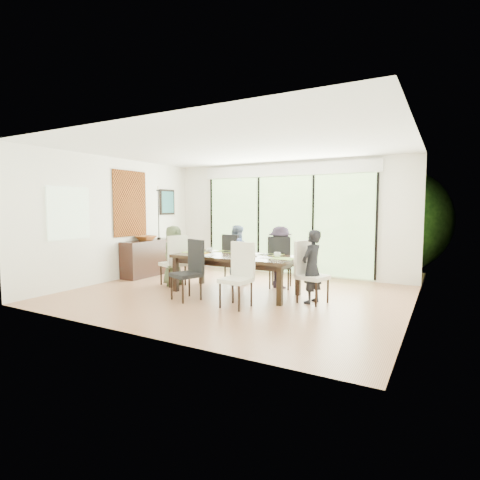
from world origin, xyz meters
The scene contains 62 objects.
floor centered at (0.00, 0.00, -0.01)m, with size 6.00×5.00×0.01m, color brown.
ceiling centered at (0.00, 0.00, 2.71)m, with size 6.00×5.00×0.01m, color white.
wall_back centered at (0.00, 2.51, 1.35)m, with size 6.00×0.02×2.70m, color white.
wall_front centered at (0.00, -2.51, 1.35)m, with size 6.00×0.02×2.70m, color beige.
wall_left centered at (-3.01, 0.00, 1.35)m, with size 0.02×5.00×2.70m, color beige.
wall_right centered at (3.01, 0.00, 1.35)m, with size 0.02×5.00×2.70m, color white.
glass_doors centered at (0.00, 2.47, 1.20)m, with size 4.20×0.02×2.30m, color #598C3F.
blinds_header centered at (0.00, 2.46, 2.50)m, with size 4.40×0.06×0.28m, color white.
mullion_a centered at (-2.10, 2.46, 1.20)m, with size 0.05×0.04×2.30m, color black.
mullion_b centered at (-0.70, 2.46, 1.20)m, with size 0.05×0.04×2.30m, color black.
mullion_c centered at (0.70, 2.46, 1.20)m, with size 0.05×0.04×2.30m, color black.
mullion_d centered at (2.10, 2.46, 1.20)m, with size 0.05×0.04×2.30m, color black.
side_window centered at (-2.97, -1.20, 1.50)m, with size 0.02×0.90×1.00m, color #8CAD7F.
deck centered at (0.00, 3.40, -0.05)m, with size 6.00×1.80×0.10m, color #523223.
rail_top centered at (0.00, 4.20, 0.55)m, with size 6.00×0.08×0.06m, color brown.
foliage_left centered at (-1.80, 5.20, 1.44)m, with size 3.20×3.20×3.20m, color #14380F.
foliage_mid centered at (0.40, 5.80, 1.80)m, with size 4.00×4.00×4.00m, color #14380F.
foliage_right centered at (2.20, 5.00, 1.26)m, with size 2.80×2.80×2.80m, color #14380F.
foliage_far centered at (-0.60, 6.50, 1.62)m, with size 3.60×3.60×3.60m, color #14380F.
table_top centered at (-0.03, 0.13, 0.69)m, with size 2.31×1.06×0.06m, color black.
table_apron centered at (-0.03, 0.13, 0.61)m, with size 2.12×0.87×0.10m, color black.
table_leg_fl centered at (-1.11, -0.30, 0.33)m, with size 0.09×0.09×0.66m, color black.
table_leg_fr centered at (1.05, -0.30, 0.33)m, with size 0.09×0.09×0.66m, color black.
table_leg_bl centered at (-1.11, 0.56, 0.33)m, with size 0.09×0.09×0.66m, color black.
table_leg_br centered at (1.05, 0.56, 0.33)m, with size 0.09×0.09×0.66m, color black.
chair_left_end centered at (-1.53, 0.13, 0.53)m, with size 0.44×0.44×1.06m, color beige, non-canonical shape.
chair_right_end centered at (1.47, 0.13, 0.53)m, with size 0.44×0.44×1.06m, color silver, non-canonical shape.
chair_far_left centered at (-0.48, 0.98, 0.53)m, with size 0.44×0.44×1.06m, color black, non-canonical shape.
chair_far_right centered at (0.52, 0.98, 0.53)m, with size 0.44×0.44×1.06m, color black, non-canonical shape.
chair_near_left centered at (-0.53, -0.74, 0.53)m, with size 0.44×0.44×1.06m, color black, non-canonical shape.
chair_near_right centered at (0.47, -0.74, 0.53)m, with size 0.44×0.44×1.06m, color white, non-canonical shape.
person_left_end centered at (-1.51, 0.13, 0.62)m, with size 0.58×0.36×1.24m, color #465237.
person_right_end centered at (1.45, 0.13, 0.62)m, with size 0.58×0.36×1.24m, color black.
person_far_left centered at (-0.48, 0.96, 0.62)m, with size 0.58×0.36×1.24m, color #7488A7.
person_far_right centered at (0.52, 0.96, 0.62)m, with size 0.58×0.36×1.24m, color #292031.
placemat_left centered at (-0.98, 0.13, 0.72)m, with size 0.42×0.31×0.01m, color #78A53A.
placemat_right centered at (0.92, 0.13, 0.72)m, with size 0.42×0.31×0.01m, color #7AA33A.
placemat_far_l centered at (-0.48, 0.53, 0.72)m, with size 0.42×0.31×0.01m, color #94BF44.
placemat_far_r centered at (0.52, 0.53, 0.72)m, with size 0.42×0.31×0.01m, color #87A239.
placemat_paper centered at (-0.58, -0.17, 0.72)m, with size 0.42×0.31×0.01m, color white.
tablet_far_l centered at (-0.38, 0.48, 0.73)m, with size 0.25×0.17×0.01m, color black.
tablet_far_r centered at (0.47, 0.48, 0.73)m, with size 0.23×0.16×0.01m, color black.
papers centered at (0.67, 0.08, 0.72)m, with size 0.29×0.21×0.00m, color white.
platter_base centered at (-0.58, -0.17, 0.74)m, with size 0.25×0.25×0.02m, color white.
platter_snacks centered at (-0.58, -0.17, 0.76)m, with size 0.19×0.19×0.01m, color #BF8116.
vase centered at (0.02, 0.18, 0.78)m, with size 0.08×0.08×0.12m, color silver.
hyacinth_stems centered at (0.02, 0.18, 0.89)m, with size 0.04×0.04×0.15m, color #337226.
hyacinth_blooms centered at (0.02, 0.18, 0.99)m, with size 0.11×0.11×0.11m, color #4357A8.
laptop centered at (-0.88, 0.03, 0.73)m, with size 0.32×0.20×0.03m, color silver.
cup_a centered at (-0.73, 0.28, 0.77)m, with size 0.12×0.12×0.09m, color white.
cup_b centered at (0.12, 0.03, 0.77)m, with size 0.10×0.10×0.09m, color white.
cup_c centered at (0.77, 0.23, 0.77)m, with size 0.12×0.12×0.09m, color white.
book centered at (0.22, 0.18, 0.73)m, with size 0.16×0.22×0.02m, color white.
sideboard centered at (-2.76, 0.77, 0.42)m, with size 0.42×1.49×0.84m, color black.
bowl centered at (-2.76, 0.67, 0.89)m, with size 0.44×0.44×0.11m, color brown.
candlestick_base centered at (-2.76, 1.12, 0.86)m, with size 0.09×0.09×0.04m, color black.
candlestick_shaft centered at (-2.76, 1.12, 1.45)m, with size 0.02×0.02×1.17m, color black.
candlestick_pan centered at (-2.76, 1.12, 2.03)m, with size 0.09×0.09×0.03m, color black.
candle centered at (-2.76, 1.12, 2.08)m, with size 0.03×0.03×0.09m, color silver.
tapestry centered at (-2.97, 0.40, 1.70)m, with size 0.02×1.00×1.50m, color #8D4014.
art_frame centered at (-2.97, 1.70, 1.75)m, with size 0.03×0.55×0.65m, color black.
art_canvas centered at (-2.95, 1.70, 1.75)m, with size 0.01×0.45×0.55m, color #1B5159.
Camera 1 is at (3.42, -5.90, 1.62)m, focal length 28.00 mm.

